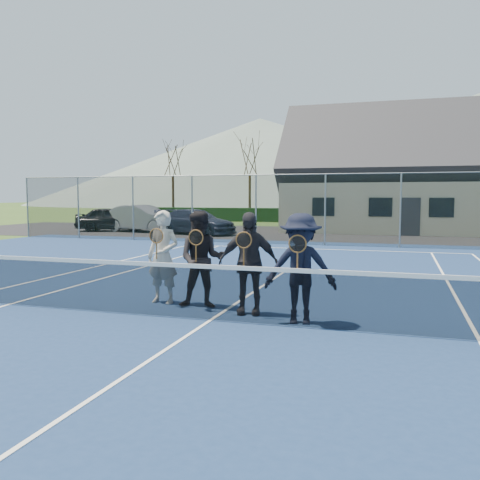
{
  "coord_description": "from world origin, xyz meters",
  "views": [
    {
      "loc": [
        2.97,
        -7.78,
        2.1
      ],
      "look_at": [
        0.05,
        1.5,
        1.25
      ],
      "focal_mm": 38.0,
      "sensor_mm": 36.0,
      "label": 1
    }
  ],
  "objects_px": {
    "tennis_net": "(210,290)",
    "player_b": "(202,259)",
    "car_b": "(143,219)",
    "player_d": "(301,269)",
    "player_c": "(248,263)",
    "car_c": "(196,222)",
    "clubhouse": "(419,163)",
    "player_a": "(163,257)",
    "car_a": "(113,219)"
  },
  "relations": [
    {
      "from": "player_c",
      "to": "clubhouse",
      "type": "bearing_deg",
      "value": 81.35
    },
    {
      "from": "player_c",
      "to": "player_a",
      "type": "bearing_deg",
      "value": 168.32
    },
    {
      "from": "car_b",
      "to": "player_a",
      "type": "height_order",
      "value": "player_a"
    },
    {
      "from": "car_b",
      "to": "player_b",
      "type": "xyz_separation_m",
      "value": [
        10.68,
        -17.59,
        0.14
      ]
    },
    {
      "from": "car_c",
      "to": "player_b",
      "type": "bearing_deg",
      "value": -140.38
    },
    {
      "from": "clubhouse",
      "to": "player_c",
      "type": "distance_m",
      "value": 23.78
    },
    {
      "from": "car_a",
      "to": "player_d",
      "type": "relative_size",
      "value": 2.37
    },
    {
      "from": "car_c",
      "to": "player_d",
      "type": "distance_m",
      "value": 19.64
    },
    {
      "from": "car_b",
      "to": "car_c",
      "type": "bearing_deg",
      "value": -92.31
    },
    {
      "from": "tennis_net",
      "to": "player_b",
      "type": "xyz_separation_m",
      "value": [
        -0.52,
        0.92,
        0.38
      ]
    },
    {
      "from": "car_b",
      "to": "player_d",
      "type": "xyz_separation_m",
      "value": [
        12.66,
        -18.22,
        0.14
      ]
    },
    {
      "from": "tennis_net",
      "to": "car_b",
      "type": "bearing_deg",
      "value": 121.18
    },
    {
      "from": "car_a",
      "to": "car_b",
      "type": "distance_m",
      "value": 2.0
    },
    {
      "from": "car_a",
      "to": "player_b",
      "type": "xyz_separation_m",
      "value": [
        12.68,
        -17.64,
        0.2
      ]
    },
    {
      "from": "car_b",
      "to": "player_c",
      "type": "height_order",
      "value": "player_c"
    },
    {
      "from": "car_b",
      "to": "car_a",
      "type": "bearing_deg",
      "value": 97.94
    },
    {
      "from": "clubhouse",
      "to": "player_d",
      "type": "xyz_separation_m",
      "value": [
        -2.54,
        -23.7,
        -3.07
      ]
    },
    {
      "from": "clubhouse",
      "to": "player_c",
      "type": "relative_size",
      "value": 8.67
    },
    {
      "from": "car_b",
      "to": "tennis_net",
      "type": "distance_m",
      "value": 21.64
    },
    {
      "from": "player_d",
      "to": "player_b",
      "type": "bearing_deg",
      "value": 162.3
    },
    {
      "from": "car_a",
      "to": "tennis_net",
      "type": "bearing_deg",
      "value": -161.91
    },
    {
      "from": "tennis_net",
      "to": "car_c",
      "type": "bearing_deg",
      "value": 113.05
    },
    {
      "from": "tennis_net",
      "to": "player_d",
      "type": "relative_size",
      "value": 6.49
    },
    {
      "from": "car_c",
      "to": "player_a",
      "type": "relative_size",
      "value": 2.62
    },
    {
      "from": "car_c",
      "to": "clubhouse",
      "type": "height_order",
      "value": "clubhouse"
    },
    {
      "from": "car_a",
      "to": "car_c",
      "type": "height_order",
      "value": "car_a"
    },
    {
      "from": "car_a",
      "to": "tennis_net",
      "type": "height_order",
      "value": "car_a"
    },
    {
      "from": "car_b",
      "to": "tennis_net",
      "type": "bearing_deg",
      "value": -139.27
    },
    {
      "from": "car_a",
      "to": "clubhouse",
      "type": "relative_size",
      "value": 0.27
    },
    {
      "from": "tennis_net",
      "to": "player_c",
      "type": "bearing_deg",
      "value": 56.48
    },
    {
      "from": "tennis_net",
      "to": "player_c",
      "type": "relative_size",
      "value": 6.49
    },
    {
      "from": "clubhouse",
      "to": "player_b",
      "type": "height_order",
      "value": "clubhouse"
    },
    {
      "from": "car_b",
      "to": "player_c",
      "type": "bearing_deg",
      "value": -137.26
    },
    {
      "from": "car_a",
      "to": "car_c",
      "type": "xyz_separation_m",
      "value": [
        5.65,
        -0.82,
        -0.04
      ]
    },
    {
      "from": "car_a",
      "to": "player_d",
      "type": "xyz_separation_m",
      "value": [
        14.66,
        -18.27,
        0.2
      ]
    },
    {
      "from": "car_b",
      "to": "clubhouse",
      "type": "bearing_deg",
      "value": -60.6
    },
    {
      "from": "car_a",
      "to": "car_b",
      "type": "bearing_deg",
      "value": -108.93
    },
    {
      "from": "player_b",
      "to": "player_c",
      "type": "height_order",
      "value": "same"
    },
    {
      "from": "car_a",
      "to": "tennis_net",
      "type": "xyz_separation_m",
      "value": [
        13.2,
        -18.57,
        -0.19
      ]
    },
    {
      "from": "player_a",
      "to": "player_b",
      "type": "xyz_separation_m",
      "value": [
        0.86,
        -0.14,
        -0.0
      ]
    },
    {
      "from": "tennis_net",
      "to": "clubhouse",
      "type": "distance_m",
      "value": 24.57
    },
    {
      "from": "player_c",
      "to": "player_d",
      "type": "xyz_separation_m",
      "value": [
        1.0,
        -0.39,
        -0.0
      ]
    },
    {
      "from": "clubhouse",
      "to": "player_d",
      "type": "bearing_deg",
      "value": -96.12
    },
    {
      "from": "car_c",
      "to": "player_a",
      "type": "bearing_deg",
      "value": -142.75
    },
    {
      "from": "car_c",
      "to": "player_a",
      "type": "xyz_separation_m",
      "value": [
        6.17,
        -16.68,
        0.24
      ]
    },
    {
      "from": "car_b",
      "to": "player_d",
      "type": "distance_m",
      "value": 22.18
    },
    {
      "from": "car_b",
      "to": "car_c",
      "type": "height_order",
      "value": "car_b"
    },
    {
      "from": "car_c",
      "to": "clubhouse",
      "type": "bearing_deg",
      "value": -44.63
    },
    {
      "from": "car_c",
      "to": "player_d",
      "type": "bearing_deg",
      "value": -135.77
    },
    {
      "from": "car_c",
      "to": "player_c",
      "type": "distance_m",
      "value": 18.84
    }
  ]
}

